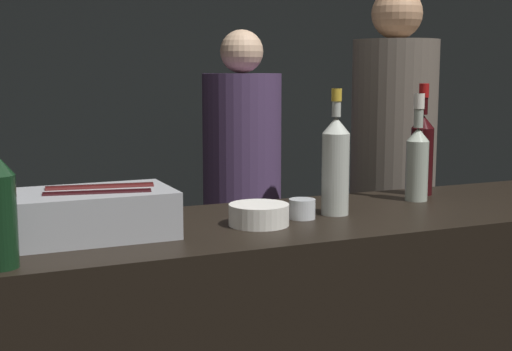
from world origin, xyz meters
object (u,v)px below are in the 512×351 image
at_px(ice_bin_with_bottles, 87,212).
at_px(bowl_white, 259,214).
at_px(red_wine_bottle_tall, 422,150).
at_px(rose_wine_bottle, 336,163).
at_px(person_in_hoodie, 392,181).
at_px(candle_votive, 302,209).
at_px(person_blond_tee, 242,184).
at_px(white_wine_bottle, 417,158).

bearing_deg(ice_bin_with_bottles, bowl_white, -5.56).
xyz_separation_m(ice_bin_with_bottles, red_wine_bottle_tall, (1.11, 0.17, 0.08)).
height_order(bowl_white, rose_wine_bottle, rose_wine_bottle).
distance_m(rose_wine_bottle, person_in_hoodie, 1.10).
bearing_deg(rose_wine_bottle, red_wine_bottle_tall, 22.17).
xyz_separation_m(candle_votive, person_blond_tee, (0.45, 1.52, -0.18)).
relative_size(red_wine_bottle_tall, white_wine_bottle, 1.08).
distance_m(bowl_white, white_wine_bottle, 0.62).
bearing_deg(person_in_hoodie, white_wine_bottle, -122.41).
bearing_deg(candle_votive, bowl_white, -168.48).
bearing_deg(red_wine_bottle_tall, person_in_hoodie, 63.00).
height_order(red_wine_bottle_tall, person_in_hoodie, person_in_hoodie).
bearing_deg(ice_bin_with_bottles, white_wine_bottle, 4.89).
bearing_deg(candle_votive, white_wine_bottle, 12.69).
relative_size(bowl_white, candle_votive, 2.18).
xyz_separation_m(white_wine_bottle, person_in_hoodie, (0.40, 0.71, -0.20)).
height_order(candle_votive, rose_wine_bottle, rose_wine_bottle).
bearing_deg(red_wine_bottle_tall, rose_wine_bottle, -157.83).
bearing_deg(bowl_white, white_wine_bottle, 12.41).
bearing_deg(rose_wine_bottle, bowl_white, -170.18).
xyz_separation_m(bowl_white, rose_wine_bottle, (0.25, 0.04, 0.12)).
height_order(bowl_white, person_in_hoodie, person_in_hoodie).
height_order(bowl_white, candle_votive, bowl_white).
distance_m(white_wine_bottle, person_blond_tee, 1.45).
relative_size(bowl_white, white_wine_bottle, 0.48).
relative_size(candle_votive, red_wine_bottle_tall, 0.20).
xyz_separation_m(rose_wine_bottle, white_wine_bottle, (0.34, 0.09, -0.01)).
bearing_deg(person_in_hoodie, ice_bin_with_bottles, -153.97).
bearing_deg(red_wine_bottle_tall, bowl_white, -162.29).
xyz_separation_m(ice_bin_with_bottles, rose_wine_bottle, (0.69, 0.00, 0.08)).
relative_size(ice_bin_with_bottles, person_in_hoodie, 0.23).
bearing_deg(ice_bin_with_bottles, person_in_hoodie, 29.12).
bearing_deg(white_wine_bottle, person_blond_tee, 89.98).
distance_m(red_wine_bottle_tall, white_wine_bottle, 0.12).
height_order(candle_votive, white_wine_bottle, white_wine_bottle).
bearing_deg(white_wine_bottle, candle_votive, -167.31).
relative_size(ice_bin_with_bottles, person_blond_tee, 0.25).
xyz_separation_m(bowl_white, person_blond_tee, (0.59, 1.55, -0.18)).
height_order(ice_bin_with_bottles, bowl_white, ice_bin_with_bottles).
bearing_deg(white_wine_bottle, ice_bin_with_bottles, -175.11).
distance_m(rose_wine_bottle, red_wine_bottle_tall, 0.45).
xyz_separation_m(ice_bin_with_bottles, white_wine_bottle, (1.03, 0.09, 0.07)).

